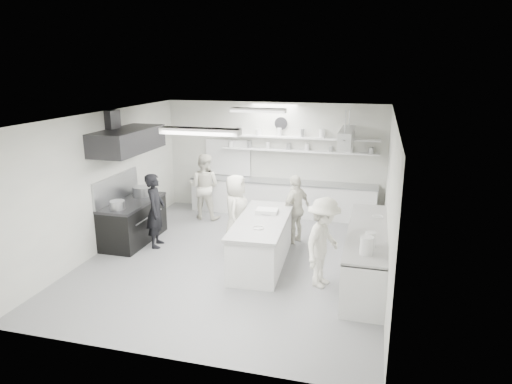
% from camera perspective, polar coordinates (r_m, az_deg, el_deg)
% --- Properties ---
extents(floor, '(6.00, 7.00, 0.02)m').
position_cam_1_polar(floor, '(9.79, -2.45, -8.37)').
color(floor, gray).
rests_on(floor, ground).
extents(ceiling, '(6.00, 7.00, 0.02)m').
position_cam_1_polar(ceiling, '(9.00, -2.68, 9.51)').
color(ceiling, white).
rests_on(ceiling, wall_back).
extents(wall_back, '(6.00, 0.04, 3.00)m').
position_cam_1_polar(wall_back, '(12.58, 2.22, 4.25)').
color(wall_back, beige).
rests_on(wall_back, floor).
extents(wall_front, '(6.00, 0.04, 3.00)m').
position_cam_1_polar(wall_front, '(6.21, -12.33, -8.05)').
color(wall_front, beige).
rests_on(wall_front, floor).
extents(wall_left, '(0.04, 7.00, 3.00)m').
position_cam_1_polar(wall_left, '(10.55, -18.31, 1.29)').
color(wall_left, beige).
rests_on(wall_left, floor).
extents(wall_right, '(0.04, 7.00, 3.00)m').
position_cam_1_polar(wall_right, '(8.88, 16.24, -1.12)').
color(wall_right, beige).
rests_on(wall_right, floor).
extents(stove, '(0.80, 1.80, 0.90)m').
position_cam_1_polar(stove, '(10.96, -14.96, -3.66)').
color(stove, black).
rests_on(stove, floor).
extents(exhaust_hood, '(0.85, 2.00, 0.50)m').
position_cam_1_polar(exhaust_hood, '(10.51, -15.68, 6.18)').
color(exhaust_hood, '#28272B').
rests_on(exhaust_hood, wall_left).
extents(back_counter, '(5.00, 0.60, 0.92)m').
position_cam_1_polar(back_counter, '(12.48, 3.21, -0.77)').
color(back_counter, silver).
rests_on(back_counter, floor).
extents(shelf_lower, '(4.20, 0.26, 0.04)m').
position_cam_1_polar(shelf_lower, '(12.27, 5.30, 5.11)').
color(shelf_lower, silver).
rests_on(shelf_lower, wall_back).
extents(shelf_upper, '(4.20, 0.26, 0.04)m').
position_cam_1_polar(shelf_upper, '(12.21, 5.34, 6.72)').
color(shelf_upper, silver).
rests_on(shelf_upper, wall_back).
extents(pass_through_window, '(1.30, 0.04, 1.00)m').
position_cam_1_polar(pass_through_window, '(12.91, -3.46, 4.30)').
color(pass_through_window, black).
rests_on(pass_through_window, wall_back).
extents(wall_clock, '(0.32, 0.05, 0.32)m').
position_cam_1_polar(wall_clock, '(12.35, 3.14, 8.50)').
color(wall_clock, white).
rests_on(wall_clock, wall_back).
extents(right_counter, '(0.74, 3.30, 0.94)m').
position_cam_1_polar(right_counter, '(9.03, 13.53, -7.60)').
color(right_counter, silver).
rests_on(right_counter, floor).
extents(pot_rack, '(0.30, 1.60, 0.40)m').
position_cam_1_polar(pot_rack, '(11.08, 11.18, 6.65)').
color(pot_rack, '#A1A3A7').
rests_on(pot_rack, ceiling).
extents(light_fixture_front, '(1.30, 0.25, 0.10)m').
position_cam_1_polar(light_fixture_front, '(7.33, -6.94, 7.50)').
color(light_fixture_front, silver).
rests_on(light_fixture_front, ceiling).
extents(light_fixture_rear, '(1.30, 0.25, 0.10)m').
position_cam_1_polar(light_fixture_rear, '(10.73, 0.26, 10.11)').
color(light_fixture_rear, silver).
rests_on(light_fixture_rear, ceiling).
extents(prep_island, '(1.04, 2.48, 0.90)m').
position_cam_1_polar(prep_island, '(9.44, 0.74, -6.26)').
color(prep_island, silver).
rests_on(prep_island, floor).
extents(stove_pot, '(0.44, 0.44, 0.27)m').
position_cam_1_polar(stove_pot, '(11.20, -13.94, -0.01)').
color(stove_pot, '#A1A3A7').
rests_on(stove_pot, stove).
extents(cook_stove, '(0.53, 0.69, 1.67)m').
position_cam_1_polar(cook_stove, '(10.42, -12.36, -2.25)').
color(cook_stove, black).
rests_on(cook_stove, floor).
extents(cook_back, '(0.86, 0.68, 1.74)m').
position_cam_1_polar(cook_back, '(12.12, -6.44, 0.68)').
color(cook_back, silver).
rests_on(cook_back, floor).
extents(cook_island_left, '(0.61, 0.87, 1.66)m').
position_cam_1_polar(cook_island_left, '(10.13, -2.50, -2.43)').
color(cook_island_left, silver).
rests_on(cook_island_left, floor).
extents(cook_island_right, '(0.77, 1.00, 1.58)m').
position_cam_1_polar(cook_island_right, '(10.47, 4.94, -2.11)').
color(cook_island_right, silver).
rests_on(cook_island_right, floor).
extents(cook_right, '(0.92, 1.22, 1.68)m').
position_cam_1_polar(cook_right, '(8.45, 8.36, -6.22)').
color(cook_right, silver).
rests_on(cook_right, floor).
extents(bowl_island_a, '(0.29, 0.29, 0.07)m').
position_cam_1_polar(bowl_island_a, '(9.62, 1.39, -2.77)').
color(bowl_island_a, '#A1A3A7').
rests_on(bowl_island_a, prep_island).
extents(bowl_island_b, '(0.25, 0.25, 0.07)m').
position_cam_1_polar(bowl_island_b, '(8.75, 0.29, -4.64)').
color(bowl_island_b, silver).
rests_on(bowl_island_b, prep_island).
extents(bowl_right, '(0.25, 0.25, 0.05)m').
position_cam_1_polar(bowl_right, '(9.64, 14.86, -3.06)').
color(bowl_right, silver).
rests_on(bowl_right, right_counter).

